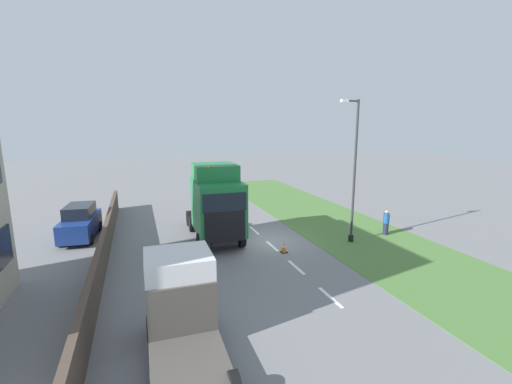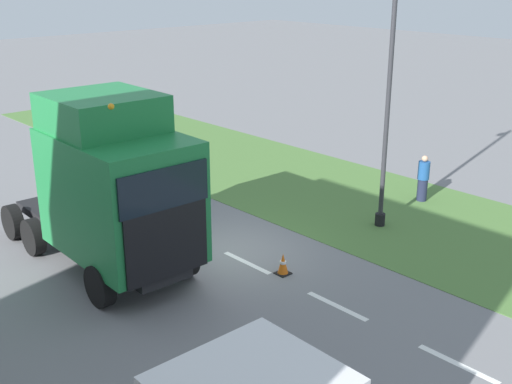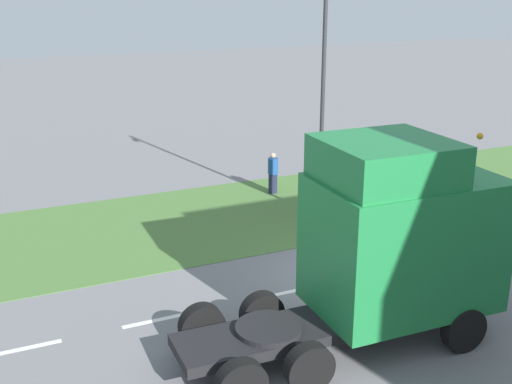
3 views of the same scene
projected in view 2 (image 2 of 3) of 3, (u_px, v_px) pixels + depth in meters
The scene contains 7 objects.
ground_plane at pixel (226, 253), 18.03m from camera, with size 120.00×120.00×0.00m, color slate.
grass_verge at pixel (360, 202), 21.86m from camera, with size 7.00×44.00×0.01m.
lane_markings at pixel (210, 245), 18.51m from camera, with size 0.16×17.80×0.00m.
lorry_cab at pixel (114, 188), 16.02m from camera, with size 2.87×7.41×4.83m.
lamp_post at pixel (387, 101), 18.56m from camera, with size 1.27×0.31×8.36m.
pedestrian at pixel (423, 179), 21.77m from camera, with size 0.39×0.39×1.61m.
traffic_cone_lead at pixel (283, 264), 16.68m from camera, with size 0.36×0.36×0.58m.
Camera 2 is at (10.50, 12.68, 7.58)m, focal length 45.00 mm.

